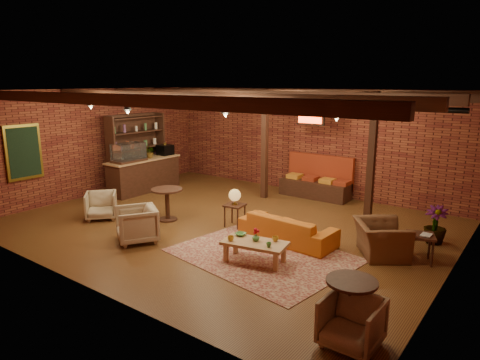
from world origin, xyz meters
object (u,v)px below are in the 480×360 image
Objects in this scene: coffee_table at (254,244)px; armchair_right at (381,233)px; side_table_book at (421,237)px; side_table_lamp at (235,198)px; sofa at (287,228)px; round_table_right at (351,299)px; armchair_far at (352,320)px; armchair_b at (137,223)px; plant_tall at (439,187)px; round_table_left at (167,199)px; armchair_a at (101,204)px.

armchair_right is (1.84, 1.77, 0.09)m from coffee_table.
coffee_table is 2.05× the size of side_table_book.
side_table_lamp reaches higher than coffee_table.
sofa is 1.60× the size of coffee_table.
armchair_far is (0.12, -0.23, -0.17)m from round_table_right.
side_table_book is (5.23, 2.52, 0.09)m from armchair_b.
armchair_right is 0.43× the size of plant_tall.
round_table_left is 6.00m from round_table_right.
round_table_left is at bearing 11.84° from sofa.
armchair_right reaches higher than round_table_right.
armchair_right is at bearing -168.45° from side_table_book.
armchair_far is 0.30× the size of plant_tall.
armchair_right reaches higher than round_table_left.
armchair_b is at bearing -64.16° from armchair_a.
armchair_far reaches higher than side_table_book.
plant_tall reaches higher than sofa.
side_table_book is at bearing 6.31° from side_table_lamp.
side_table_lamp is 1.76m from round_table_left.
plant_tall reaches higher than armchair_far.
round_table_left is 5.14m from armchair_right.
sofa is 3.27m from armchair_b.
sofa is 3.29m from plant_tall.
side_table_lamp is at bearing -22.79° from armchair_a.
coffee_table is 1.62× the size of round_table_left.
round_table_right is (5.64, -2.04, -0.01)m from round_table_left.
armchair_right is at bearing -117.47° from plant_tall.
side_table_lamp reaches higher than sofa.
side_table_lamp is at bearing -173.69° from side_table_book.
armchair_b is 5.30m from armchair_far.
sofa reaches higher than side_table_book.
round_table_right is at bearing 25.28° from armchair_b.
plant_tall is at bearing -141.68° from sofa.
coffee_table is 3.19m from side_table_book.
armchair_b is 1.04× the size of round_table_right.
plant_tall is (-0.00, 1.22, 0.72)m from side_table_book.
armchair_far is at bearing 22.94° from armchair_b.
side_table_book is at bearing 10.79° from round_table_left.
armchair_a reaches higher than side_table_book.
round_table_right is (2.43, -1.22, 0.17)m from coffee_table.
round_table_right is 1.10× the size of armchair_far.
plant_tall reaches higher than side_table_lamp.
armchair_right is 1.72m from plant_tall.
round_table_left is 0.76× the size of armchair_right.
armchair_right is (1.87, 0.46, 0.16)m from sofa.
sofa is at bearing 91.45° from coffee_table.
coffee_table reaches higher than sofa.
armchair_right is at bearing -163.07° from sofa.
side_table_book is (0.71, 0.14, 0.05)m from armchair_right.
armchair_a is 0.93× the size of round_table_right.
plant_tall reaches higher than armchair_b.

